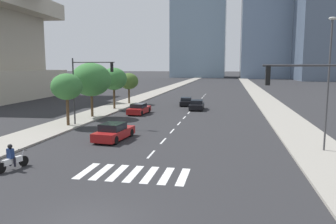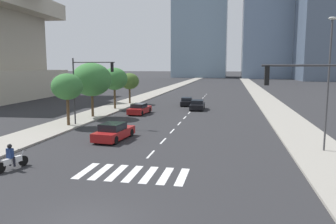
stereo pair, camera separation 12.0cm
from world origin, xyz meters
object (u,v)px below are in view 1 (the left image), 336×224
sedan_black_2 (186,102)px  street_tree_third (114,79)px  street_tree_fourth (129,81)px  street_tree_second (91,80)px  street_tree_nearest (67,87)px  sedan_red_3 (139,109)px  street_lamp_east (329,76)px  sedan_red_1 (114,132)px  traffic_signal_near (315,100)px  motorcycle_lead (12,160)px  traffic_signal_far (88,80)px  sedan_black_0 (197,105)px

sedan_black_2 → street_tree_third: size_ratio=0.89×
street_tree_fourth → street_tree_second: bearing=-90.0°
sedan_black_2 → street_tree_nearest: size_ratio=0.98×
sedan_red_3 → street_lamp_east: (17.13, -15.10, 4.52)m
sedan_red_1 → street_tree_third: (-6.30, 17.49, 3.49)m
traffic_signal_near → street_tree_third: 32.13m
sedan_black_2 → street_tree_fourth: 9.31m
street_tree_second → street_tree_third: (0.00, 7.23, -0.20)m
motorcycle_lead → traffic_signal_far: (-1.48, 13.52, 3.91)m
street_tree_second → sedan_black_0: bearing=40.3°
sedan_black_0 → sedan_red_3: bearing=-51.3°
motorcycle_lead → traffic_signal_near: (15.65, -0.13, 3.65)m
street_tree_fourth → street_lamp_east: bearing=-49.4°
sedan_red_3 → street_lamp_east: bearing=-127.4°
street_tree_nearest → street_tree_third: 12.87m
sedan_red_1 → street_tree_fourth: (-6.30, 24.06, 2.89)m
street_tree_third → sedan_red_1: bearing=-70.2°
traffic_signal_far → sedan_black_2: bearing=69.9°
traffic_signal_near → sedan_red_3: bearing=-57.0°
sedan_red_3 → sedan_black_2: bearing=-19.5°
sedan_red_1 → street_tree_nearest: bearing=59.6°
sedan_black_0 → traffic_signal_far: 17.33m
street_tree_second → street_tree_fourth: bearing=90.0°
street_tree_third → street_tree_fourth: size_ratio=1.18×
motorcycle_lead → traffic_signal_far: traffic_signal_far is taller
motorcycle_lead → street_tree_third: 26.23m
street_tree_nearest → street_tree_second: street_tree_second is taller
street_lamp_east → motorcycle_lead: bearing=-158.3°
traffic_signal_far → street_lamp_east: bearing=-17.7°
street_tree_nearest → street_tree_second: (0.00, 5.64, 0.47)m
traffic_signal_near → street_tree_second: 26.65m
sedan_red_3 → traffic_signal_far: size_ratio=0.68×
sedan_black_2 → street_tree_fourth: bearing=85.8°
street_tree_nearest → street_tree_fourth: size_ratio=1.07×
sedan_red_3 → traffic_signal_far: (-2.52, -8.83, 3.89)m
sedan_black_0 → street_tree_fourth: street_tree_fourth is taller
street_tree_third → street_tree_fourth: (0.00, 6.57, -0.60)m
street_tree_third → street_tree_nearest: bearing=-90.0°
sedan_black_0 → street_tree_third: size_ratio=0.78×
sedan_red_3 → street_tree_nearest: 10.90m
street_tree_second → motorcycle_lead: bearing=-79.7°
traffic_signal_near → sedan_red_1: bearing=-33.5°
sedan_red_1 → sedan_black_0: bearing=-7.4°
street_tree_nearest → street_tree_fourth: street_tree_nearest is taller
street_lamp_east → street_tree_second: 24.33m
sedan_red_1 → traffic_signal_far: bearing=46.1°
street_tree_nearest → sedan_red_1: bearing=-36.3°
sedan_black_0 → street_lamp_east: 23.58m
sedan_red_1 → motorcycle_lead: bearing=166.3°
street_lamp_east → street_tree_third: 28.43m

